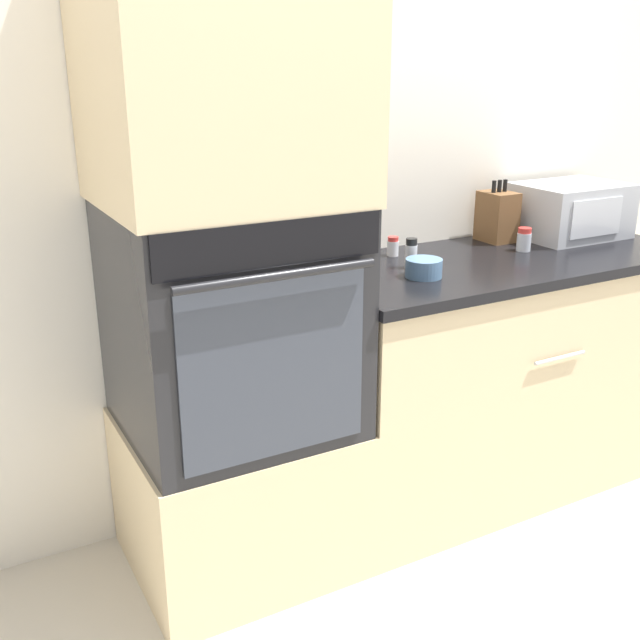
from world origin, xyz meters
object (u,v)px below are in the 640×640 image
Objects in this scene: knife_block at (497,216)px; bowl at (424,268)px; wall_oven at (232,318)px; condiment_jar_back at (524,240)px; condiment_jar_mid at (393,247)px; condiment_jar_near at (411,254)px; microwave at (570,210)px; condiment_jar_far at (353,249)px.

bowl is at bearing -152.77° from knife_block.
wall_oven is 1.16m from condiment_jar_back.
condiment_jar_mid reaches higher than bowl.
condiment_jar_near is (0.03, 0.11, 0.02)m from bowl.
microwave reaches higher than bowl.
microwave is 4.84× the size of condiment_jar_back.
wall_oven is 5.82× the size of bowl.
wall_oven is 2.95× the size of knife_block.
wall_oven is 6.79× the size of condiment_jar_near.
knife_block is 1.98× the size of bowl.
condiment_jar_far is (-0.97, 0.03, -0.05)m from microwave.
knife_block reaches higher than microwave.
condiment_jar_mid is (0.07, 0.28, 0.00)m from bowl.
knife_block is 3.37× the size of condiment_jar_mid.
condiment_jar_back is at bearing 1.48° from wall_oven.
condiment_jar_far is 1.38× the size of condiment_jar_back.
condiment_jar_far is (0.50, 0.15, 0.12)m from wall_oven.
condiment_jar_back is at bearing 11.67° from bowl.
condiment_jar_near is at bearing -38.50° from condiment_jar_far.
wall_oven is at bearing -178.52° from condiment_jar_back.
condiment_jar_far is at bearing 16.92° from wall_oven.
condiment_jar_mid is 0.49m from condiment_jar_back.
condiment_jar_far reaches higher than condiment_jar_near.
condiment_jar_far reaches higher than condiment_jar_mid.
microwave reaches higher than condiment_jar_far.
condiment_jar_back is at bearing -20.05° from condiment_jar_mid.
knife_block reaches higher than condiment_jar_near.
wall_oven reaches higher than knife_block.
condiment_jar_back is at bearing -95.95° from knife_block.
condiment_jar_back is (-0.02, -0.17, -0.05)m from knife_block.
wall_oven is 0.54m from condiment_jar_far.
bowl is 0.27m from condiment_jar_far.
knife_block is (1.17, 0.20, 0.15)m from wall_oven.
condiment_jar_near reaches higher than condiment_jar_back.
condiment_jar_near reaches higher than condiment_jar_mid.
bowl is 1.71× the size of condiment_jar_mid.
condiment_jar_near is 0.50m from condiment_jar_back.
wall_oven reaches higher than condiment_jar_back.
bowl is at bearing -61.53° from condiment_jar_far.
condiment_jar_near reaches higher than bowl.
wall_oven is 1.67× the size of microwave.
condiment_jar_mid is (-0.48, -0.00, -0.06)m from knife_block.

